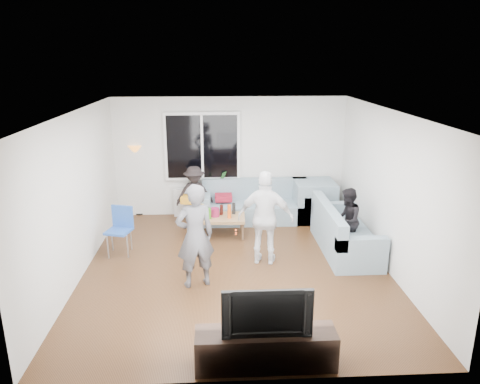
{
  "coord_description": "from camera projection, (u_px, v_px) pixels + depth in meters",
  "views": [
    {
      "loc": [
        -0.3,
        -6.86,
        3.41
      ],
      "look_at": [
        0.1,
        0.6,
        1.15
      ],
      "focal_mm": 33.68,
      "sensor_mm": 36.0,
      "label": 1
    }
  ],
  "objects": [
    {
      "name": "wall_back",
      "position": [
        230.0,
        157.0,
        9.83
      ],
      "size": [
        5.0,
        0.04,
        2.6
      ],
      "primitive_type": "cube",
      "color": "silver",
      "rests_on": "ground"
    },
    {
      "name": "player_right",
      "position": [
        266.0,
        218.0,
        7.54
      ],
      "size": [
        1.01,
        0.6,
        1.62
      ],
      "primitive_type": "imported",
      "rotation": [
        0.0,
        0.0,
        2.91
      ],
      "color": "silver",
      "rests_on": "floor"
    },
    {
      "name": "wall_front",
      "position": [
        248.0,
        274.0,
        4.54
      ],
      "size": [
        5.0,
        0.04,
        2.6
      ],
      "primitive_type": "cube",
      "color": "silver",
      "rests_on": "ground"
    },
    {
      "name": "pitcher",
      "position": [
        215.0,
        212.0,
        8.79
      ],
      "size": [
        0.17,
        0.17,
        0.17
      ],
      "primitive_type": "cylinder",
      "color": "maroon",
      "rests_on": "coffee_table"
    },
    {
      "name": "spectator_right",
      "position": [
        347.0,
        220.0,
        8.06
      ],
      "size": [
        0.61,
        0.69,
        1.18
      ],
      "primitive_type": "imported",
      "rotation": [
        0.0,
        0.0,
        -1.91
      ],
      "color": "black",
      "rests_on": "floor"
    },
    {
      "name": "side_chair",
      "position": [
        119.0,
        232.0,
        7.97
      ],
      "size": [
        0.5,
        0.5,
        0.86
      ],
      "primitive_type": null,
      "rotation": [
        0.0,
        0.0,
        -0.28
      ],
      "color": "#2753AB",
      "rests_on": "floor"
    },
    {
      "name": "bottle_d",
      "position": [
        229.0,
        211.0,
        8.69
      ],
      "size": [
        0.07,
        0.07,
        0.27
      ],
      "primitive_type": "cylinder",
      "color": "#FA5A16",
      "rests_on": "coffee_table"
    },
    {
      "name": "window_glass",
      "position": [
        202.0,
        147.0,
        9.62
      ],
      "size": [
        1.5,
        0.02,
        1.35
      ],
      "primitive_type": "cube",
      "color": "black",
      "rests_on": "window_frame"
    },
    {
      "name": "window_mullion",
      "position": [
        202.0,
        147.0,
        9.61
      ],
      "size": [
        0.05,
        0.03,
        1.35
      ],
      "primitive_type": "cube",
      "color": "white",
      "rests_on": "window_frame"
    },
    {
      "name": "radiator",
      "position": [
        204.0,
        202.0,
        9.97
      ],
      "size": [
        1.3,
        0.12,
        0.62
      ],
      "primitive_type": "cube",
      "color": "silver",
      "rests_on": "floor"
    },
    {
      "name": "bottle_c",
      "position": [
        221.0,
        210.0,
        8.89
      ],
      "size": [
        0.07,
        0.07,
        0.2
      ],
      "primitive_type": "cylinder",
      "color": "#340F0B",
      "rests_on": "coffee_table"
    },
    {
      "name": "sofa_back_section",
      "position": [
        256.0,
        202.0,
        9.64
      ],
      "size": [
        2.3,
        0.85,
        0.85
      ],
      "primitive_type": null,
      "color": "gray",
      "rests_on": "floor"
    },
    {
      "name": "wall_right",
      "position": [
        390.0,
        192.0,
        7.32
      ],
      "size": [
        0.04,
        5.5,
        2.6
      ],
      "primitive_type": "cube",
      "color": "silver",
      "rests_on": "ground"
    },
    {
      "name": "coffee_table",
      "position": [
        217.0,
        226.0,
        8.86
      ],
      "size": [
        1.12,
        0.64,
        0.4
      ],
      "primitive_type": "cube",
      "rotation": [
        0.0,
        0.0,
        -0.04
      ],
      "color": "#9F784D",
      "rests_on": "floor"
    },
    {
      "name": "floor",
      "position": [
        236.0,
        269.0,
        7.57
      ],
      "size": [
        5.0,
        5.5,
        0.04
      ],
      "primitive_type": "cube",
      "color": "#56351C",
      "rests_on": "ground"
    },
    {
      "name": "window_frame",
      "position": [
        202.0,
        147.0,
        9.65
      ],
      "size": [
        1.62,
        0.06,
        1.47
      ],
      "primitive_type": "cube",
      "color": "white",
      "rests_on": "wall_back"
    },
    {
      "name": "bottle_e",
      "position": [
        234.0,
        209.0,
        8.93
      ],
      "size": [
        0.07,
        0.07,
        0.22
      ],
      "primitive_type": "cylinder",
      "color": "black",
      "rests_on": "coffee_table"
    },
    {
      "name": "sofa_corner",
      "position": [
        314.0,
        201.0,
        9.7
      ],
      "size": [
        0.85,
        0.85,
        0.85
      ],
      "primitive_type": "cube",
      "color": "gray",
      "rests_on": "floor"
    },
    {
      "name": "floor_lamp",
      "position": [
        137.0,
        181.0,
        9.92
      ],
      "size": [
        0.32,
        0.32,
        1.56
      ],
      "primitive_type": null,
      "color": "orange",
      "rests_on": "floor"
    },
    {
      "name": "wall_left",
      "position": [
        76.0,
        197.0,
        7.06
      ],
      "size": [
        0.04,
        5.5,
        2.6
      ],
      "primitive_type": "cube",
      "color": "silver",
      "rests_on": "ground"
    },
    {
      "name": "sofa_right_section",
      "position": [
        346.0,
        228.0,
        8.13
      ],
      "size": [
        2.0,
        0.85,
        0.85
      ],
      "primitive_type": null,
      "rotation": [
        0.0,
        0.0,
        1.57
      ],
      "color": "gray",
      "rests_on": "floor"
    },
    {
      "name": "bottle_a",
      "position": [
        202.0,
        209.0,
        8.9
      ],
      "size": [
        0.07,
        0.07,
        0.21
      ],
      "primitive_type": "cylinder",
      "color": "#C8840B",
      "rests_on": "coffee_table"
    },
    {
      "name": "tv_console",
      "position": [
        266.0,
        349.0,
        5.12
      ],
      "size": [
        1.6,
        0.4,
        0.44
      ],
      "primitive_type": "cube",
      "color": "#301F18",
      "rests_on": "floor"
    },
    {
      "name": "player_left",
      "position": [
        195.0,
        236.0,
        6.77
      ],
      "size": [
        0.69,
        0.56,
        1.63
      ],
      "primitive_type": "imported",
      "rotation": [
        0.0,
        0.0,
        3.46
      ],
      "color": "#4C4B50",
      "rests_on": "floor"
    },
    {
      "name": "bottle_b",
      "position": [
        209.0,
        214.0,
        8.65
      ],
      "size": [
        0.08,
        0.08,
        0.22
      ],
      "primitive_type": "cylinder",
      "color": "#348818",
      "rests_on": "coffee_table"
    },
    {
      "name": "ceiling",
      "position": [
        236.0,
        111.0,
        6.8
      ],
      "size": [
        5.0,
        5.5,
        0.04
      ],
      "primitive_type": "cube",
      "color": "white",
      "rests_on": "ground"
    },
    {
      "name": "vase",
      "position": [
        187.0,
        186.0,
        9.82
      ],
      "size": [
        0.16,
        0.16,
        0.16
      ],
      "primitive_type": "imported",
      "rotation": [
        0.0,
        0.0,
        0.06
      ],
      "color": "silver",
      "rests_on": "radiator"
    },
    {
      "name": "cushion_red",
      "position": [
        224.0,
        197.0,
        9.63
      ],
      "size": [
        0.37,
        0.31,
        0.13
      ],
      "primitive_type": "cube",
      "rotation": [
        0.0,
        0.0,
        0.02
      ],
      "color": "maroon",
      "rests_on": "sofa_back_section"
    },
    {
      "name": "spectator_back",
      "position": [
        195.0,
        194.0,
        9.55
      ],
      "size": [
        0.85,
        0.57,
        1.21
      ],
      "primitive_type": "imported",
      "rotation": [
        0.0,
        0.0,
        0.17
      ],
      "color": "black",
      "rests_on": "floor"
    },
    {
      "name": "potted_plant",
      "position": [
        222.0,
        180.0,
        9.82
      ],
      "size": [
        0.26,
        0.23,
        0.4
      ],
      "primitive_type": "imported",
      "rotation": [
        0.0,
        0.0,
        0.3
      ],
      "color": "#245A24",
      "rests_on": "radiator"
    },
    {
      "name": "cushion_yellow",
      "position": [
        191.0,
        199.0,
        9.52
      ],
      "size": [
        0.42,
        0.37,
        0.14
      ],
      "primitive_type": "cube",
      "rotation": [
        0.0,
        0.0,
        -0.15
      ],
      "color": "orange",
      "rests_on": "sofa_back_section"
    },
    {
      "name": "television",
      "position": [
        266.0,
        309.0,
        4.97
      ],
      "size": [
        1.0,
        0.13,
        0.58
      ],
      "primitive_type": "imported",
      "color": "black",
      "rests_on": "tv_console"
    }
  ]
}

